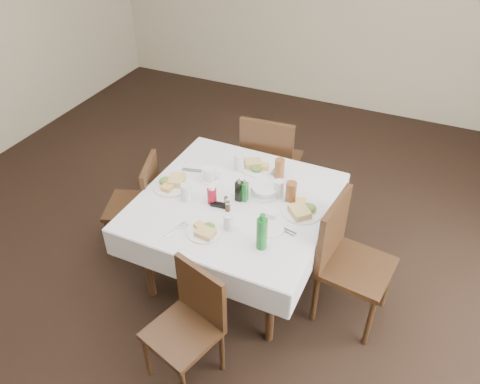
{
  "coord_description": "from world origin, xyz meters",
  "views": [
    {
      "loc": [
        1.37,
        -2.33,
        2.88
      ],
      "look_at": [
        0.24,
        0.18,
        0.8
      ],
      "focal_mm": 35.0,
      "sensor_mm": 36.0,
      "label": 1
    }
  ],
  "objects_px": {
    "bread_basket": "(265,191)",
    "ketchup_bottle": "(212,195)",
    "chair_north": "(269,158)",
    "oil_cruet_green": "(244,191)",
    "water_e": "(279,189)",
    "oil_cruet_dark": "(239,190)",
    "water_s": "(228,222)",
    "green_bottle": "(262,233)",
    "water_w": "(185,193)",
    "chair_south": "(191,318)",
    "dining_table": "(235,208)",
    "coffee_mug": "(210,175)",
    "chair_west": "(141,200)",
    "chair_east": "(345,254)",
    "water_n": "(239,162)"
  },
  "relations": [
    {
      "from": "oil_cruet_dark",
      "to": "water_n",
      "type": "bearing_deg",
      "value": 114.11
    },
    {
      "from": "chair_west",
      "to": "ketchup_bottle",
      "type": "relative_size",
      "value": 5.95
    },
    {
      "from": "ketchup_bottle",
      "to": "water_s",
      "type": "bearing_deg",
      "value": -42.65
    },
    {
      "from": "water_s",
      "to": "oil_cruet_dark",
      "type": "distance_m",
      "value": 0.33
    },
    {
      "from": "chair_south",
      "to": "ketchup_bottle",
      "type": "relative_size",
      "value": 5.81
    },
    {
      "from": "water_e",
      "to": "oil_cruet_dark",
      "type": "distance_m",
      "value": 0.3
    },
    {
      "from": "green_bottle",
      "to": "water_w",
      "type": "bearing_deg",
      "value": 161.1
    },
    {
      "from": "chair_south",
      "to": "ketchup_bottle",
      "type": "distance_m",
      "value": 0.89
    },
    {
      "from": "dining_table",
      "to": "water_s",
      "type": "distance_m",
      "value": 0.35
    },
    {
      "from": "chair_west",
      "to": "bread_basket",
      "type": "xyz_separation_m",
      "value": [
        1.03,
        0.16,
        0.3
      ]
    },
    {
      "from": "water_w",
      "to": "coffee_mug",
      "type": "distance_m",
      "value": 0.29
    },
    {
      "from": "chair_south",
      "to": "bread_basket",
      "type": "xyz_separation_m",
      "value": [
        0.08,
        1.03,
        0.31
      ]
    },
    {
      "from": "water_w",
      "to": "oil_cruet_dark",
      "type": "distance_m",
      "value": 0.39
    },
    {
      "from": "dining_table",
      "to": "water_e",
      "type": "height_order",
      "value": "water_e"
    },
    {
      "from": "chair_south",
      "to": "green_bottle",
      "type": "relative_size",
      "value": 3.11
    },
    {
      "from": "bread_basket",
      "to": "ketchup_bottle",
      "type": "relative_size",
      "value": 1.42
    },
    {
      "from": "dining_table",
      "to": "water_e",
      "type": "relative_size",
      "value": 10.32
    },
    {
      "from": "dining_table",
      "to": "green_bottle",
      "type": "height_order",
      "value": "green_bottle"
    },
    {
      "from": "chair_north",
      "to": "chair_west",
      "type": "distance_m",
      "value": 1.21
    },
    {
      "from": "chair_south",
      "to": "green_bottle",
      "type": "xyz_separation_m",
      "value": [
        0.26,
        0.5,
        0.4
      ]
    },
    {
      "from": "chair_north",
      "to": "bread_basket",
      "type": "height_order",
      "value": "chair_north"
    },
    {
      "from": "chair_east",
      "to": "chair_west",
      "type": "xyz_separation_m",
      "value": [
        -1.71,
        0.0,
        -0.07
      ]
    },
    {
      "from": "oil_cruet_dark",
      "to": "oil_cruet_green",
      "type": "height_order",
      "value": "oil_cruet_dark"
    },
    {
      "from": "chair_south",
      "to": "water_w",
      "type": "height_order",
      "value": "water_w"
    },
    {
      "from": "chair_west",
      "to": "ketchup_bottle",
      "type": "bearing_deg",
      "value": -6.7
    },
    {
      "from": "water_e",
      "to": "coffee_mug",
      "type": "distance_m",
      "value": 0.56
    },
    {
      "from": "water_s",
      "to": "water_w",
      "type": "relative_size",
      "value": 0.91
    },
    {
      "from": "chair_west",
      "to": "oil_cruet_dark",
      "type": "distance_m",
      "value": 0.95
    },
    {
      "from": "chair_west",
      "to": "coffee_mug",
      "type": "xyz_separation_m",
      "value": [
        0.57,
        0.16,
        0.31
      ]
    },
    {
      "from": "oil_cruet_green",
      "to": "coffee_mug",
      "type": "xyz_separation_m",
      "value": [
        -0.35,
        0.12,
        -0.04
      ]
    },
    {
      "from": "water_w",
      "to": "oil_cruet_dark",
      "type": "relative_size",
      "value": 0.63
    },
    {
      "from": "water_w",
      "to": "oil_cruet_green",
      "type": "distance_m",
      "value": 0.43
    },
    {
      "from": "water_e",
      "to": "water_w",
      "type": "bearing_deg",
      "value": -152.3
    },
    {
      "from": "chair_west",
      "to": "oil_cruet_dark",
      "type": "xyz_separation_m",
      "value": [
        0.88,
        0.03,
        0.35
      ]
    },
    {
      "from": "green_bottle",
      "to": "chair_west",
      "type": "bearing_deg",
      "value": 163.16
    },
    {
      "from": "dining_table",
      "to": "chair_east",
      "type": "bearing_deg",
      "value": -1.43
    },
    {
      "from": "water_n",
      "to": "water_s",
      "type": "relative_size",
      "value": 1.19
    },
    {
      "from": "chair_east",
      "to": "oil_cruet_dark",
      "type": "relative_size",
      "value": 4.79
    },
    {
      "from": "dining_table",
      "to": "green_bottle",
      "type": "relative_size",
      "value": 5.1
    },
    {
      "from": "ketchup_bottle",
      "to": "green_bottle",
      "type": "distance_m",
      "value": 0.58
    },
    {
      "from": "chair_north",
      "to": "chair_east",
      "type": "bearing_deg",
      "value": -44.66
    },
    {
      "from": "water_n",
      "to": "oil_cruet_green",
      "type": "distance_m",
      "value": 0.4
    },
    {
      "from": "chair_north",
      "to": "oil_cruet_green",
      "type": "bearing_deg",
      "value": -81.28
    },
    {
      "from": "chair_west",
      "to": "bread_basket",
      "type": "relative_size",
      "value": 4.18
    },
    {
      "from": "water_s",
      "to": "green_bottle",
      "type": "distance_m",
      "value": 0.29
    },
    {
      "from": "water_w",
      "to": "oil_cruet_dark",
      "type": "xyz_separation_m",
      "value": [
        0.36,
        0.16,
        0.02
      ]
    },
    {
      "from": "oil_cruet_dark",
      "to": "coffee_mug",
      "type": "height_order",
      "value": "oil_cruet_dark"
    },
    {
      "from": "dining_table",
      "to": "water_w",
      "type": "xyz_separation_m",
      "value": [
        -0.33,
        -0.15,
        0.14
      ]
    },
    {
      "from": "water_w",
      "to": "chair_north",
      "type": "bearing_deg",
      "value": 76.0
    },
    {
      "from": "chair_south",
      "to": "bread_basket",
      "type": "relative_size",
      "value": 4.09
    }
  ]
}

